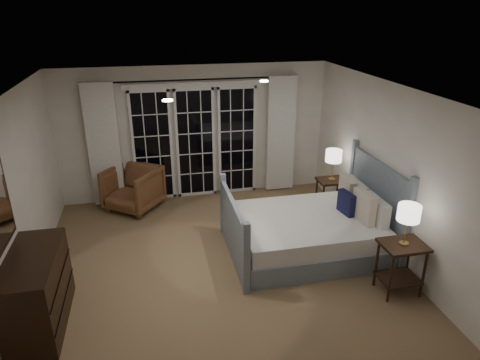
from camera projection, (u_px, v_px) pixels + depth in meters
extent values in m
plane|color=brown|center=(218.00, 262.00, 6.24)|extent=(5.00, 5.00, 0.00)
plane|color=silver|center=(215.00, 91.00, 5.28)|extent=(5.00, 5.00, 0.00)
cube|color=white|center=(17.00, 200.00, 5.27)|extent=(0.02, 5.00, 2.50)
cube|color=white|center=(385.00, 169.00, 6.25)|extent=(0.02, 5.00, 2.50)
cube|color=white|center=(195.00, 133.00, 8.02)|extent=(5.00, 0.02, 2.50)
cube|color=white|center=(266.00, 300.00, 3.51)|extent=(5.00, 0.02, 2.50)
cube|color=black|center=(152.00, 146.00, 7.91)|extent=(0.66, 0.02, 2.02)
cube|color=black|center=(196.00, 144.00, 8.07)|extent=(0.66, 0.02, 2.02)
cube|color=black|center=(237.00, 141.00, 8.23)|extent=(0.66, 0.02, 2.02)
cube|color=white|center=(193.00, 85.00, 7.63)|extent=(2.50, 0.04, 0.10)
cylinder|color=black|center=(193.00, 80.00, 7.55)|extent=(3.50, 0.03, 0.03)
cube|color=white|center=(104.00, 146.00, 7.62)|extent=(0.55, 0.10, 2.25)
cube|color=white|center=(281.00, 134.00, 8.27)|extent=(0.55, 0.10, 2.25)
cylinder|color=white|center=(264.00, 81.00, 5.99)|extent=(0.12, 0.12, 0.01)
cylinder|color=white|center=(168.00, 100.00, 4.81)|extent=(0.12, 0.12, 0.01)
cube|color=gray|center=(305.00, 241.00, 6.50)|extent=(2.11, 1.65, 0.31)
cube|color=silver|center=(306.00, 225.00, 6.39)|extent=(2.05, 1.59, 0.26)
cube|color=gray|center=(376.00, 204.00, 6.52)|extent=(0.06, 1.65, 1.34)
cube|color=gray|center=(233.00, 231.00, 6.16)|extent=(0.06, 1.65, 0.93)
cube|color=silver|center=(375.00, 210.00, 6.16)|extent=(0.14, 0.60, 0.36)
cube|color=silver|center=(355.00, 192.00, 6.74)|extent=(0.14, 0.60, 0.36)
cube|color=beige|center=(364.00, 207.00, 6.15)|extent=(0.16, 0.46, 0.45)
cube|color=beige|center=(347.00, 191.00, 6.65)|extent=(0.16, 0.46, 0.45)
cube|color=#141539|center=(346.00, 203.00, 6.39)|extent=(0.15, 0.35, 0.34)
cube|color=#321B10|center=(404.00, 245.00, 5.36)|extent=(0.55, 0.44, 0.04)
cube|color=#321B10|center=(398.00, 278.00, 5.55)|extent=(0.50, 0.39, 0.03)
cylinder|color=#321B10|center=(391.00, 279.00, 5.29)|extent=(0.04, 0.04, 0.68)
cylinder|color=#321B10|center=(424.00, 274.00, 5.38)|extent=(0.04, 0.04, 0.68)
cylinder|color=#321B10|center=(376.00, 263.00, 5.61)|extent=(0.04, 0.04, 0.68)
cylinder|color=#321B10|center=(408.00, 259.00, 5.70)|extent=(0.04, 0.04, 0.68)
cube|color=#321B10|center=(332.00, 181.00, 7.53)|extent=(0.48, 0.39, 0.04)
cube|color=#321B10|center=(330.00, 203.00, 7.70)|extent=(0.44, 0.35, 0.03)
cylinder|color=#321B10|center=(323.00, 201.00, 7.47)|extent=(0.04, 0.04, 0.60)
cylinder|color=#321B10|center=(344.00, 199.00, 7.55)|extent=(0.04, 0.04, 0.60)
cylinder|color=#321B10|center=(316.00, 194.00, 7.75)|extent=(0.04, 0.04, 0.60)
cylinder|color=#321B10|center=(337.00, 192.00, 7.83)|extent=(0.04, 0.04, 0.60)
cylinder|color=tan|center=(404.00, 243.00, 5.35)|extent=(0.12, 0.12, 0.02)
cylinder|color=tan|center=(406.00, 232.00, 5.29)|extent=(0.02, 0.02, 0.31)
cylinder|color=white|center=(409.00, 213.00, 5.19)|extent=(0.28, 0.28, 0.20)
cylinder|color=tan|center=(332.00, 179.00, 7.52)|extent=(0.12, 0.12, 0.02)
cylinder|color=tan|center=(333.00, 170.00, 7.46)|extent=(0.02, 0.02, 0.32)
cylinder|color=white|center=(334.00, 156.00, 7.36)|extent=(0.28, 0.28, 0.21)
imported|color=brown|center=(133.00, 188.00, 7.75)|extent=(1.19, 1.20, 0.79)
cube|color=#321B10|center=(37.00, 291.00, 4.88)|extent=(0.54, 1.29, 0.91)
cube|color=black|center=(65.00, 299.00, 4.99)|extent=(0.01, 1.27, 0.01)
cube|color=black|center=(61.00, 278.00, 4.88)|extent=(0.01, 1.27, 0.01)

